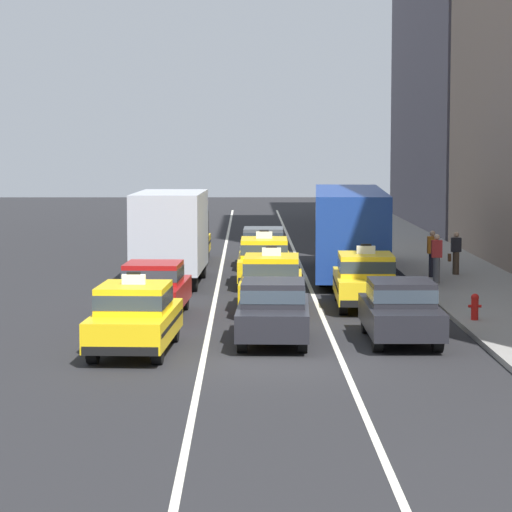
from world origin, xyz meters
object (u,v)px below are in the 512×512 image
Objects in this scene: taxi_center_third at (264,261)px; sedan_center_fourth at (263,246)px; sedan_center_nearest at (273,309)px; sedan_left_second at (154,288)px; taxi_left_fourth at (187,241)px; pedestrian_trailing at (456,253)px; taxi_right_second at (365,279)px; sedan_right_nearest at (401,309)px; taxi_center_second at (272,282)px; bus_right_third at (349,228)px; pedestrian_near_crosswalk at (432,253)px; box_truck_left_third at (172,233)px; fire_hydrant at (475,306)px; pedestrian_by_storefront at (437,258)px; taxi_left_nearest at (135,316)px.

taxi_center_third is 1.06× the size of sedan_center_fourth.
sedan_left_second is at bearing 126.59° from sedan_center_nearest.
taxi_left_fourth reaches higher than pedestrian_trailing.
sedan_center_fourth is 0.94× the size of taxi_right_second.
sedan_left_second is 7.91m from sedan_right_nearest.
bus_right_third is at bearing 71.45° from taxi_center_second.
taxi_left_fourth is 20.52m from sedan_center_nearest.
pedestrian_near_crosswalk reaches higher than sedan_left_second.
box_truck_left_third is 4.49× the size of pedestrian_trailing.
box_truck_left_third is at bearing 132.04° from fire_hydrant.
bus_right_third reaches higher than sedan_center_nearest.
sedan_center_nearest is at bearing -90.74° from taxi_center_second.
pedestrian_near_crosswalk is at bearing 65.51° from sedan_center_nearest.
fire_hydrant is (8.94, -1.67, -0.30)m from sedan_left_second.
pedestrian_by_storefront is at bearing -51.46° from bus_right_third.
taxi_center_second is 6.23m from fire_hydrant.
taxi_center_second reaches higher than sedan_center_nearest.
taxi_right_second is at bearing 65.06° from sedan_center_nearest.
box_truck_left_third is 9.64× the size of fire_hydrant.
sedan_center_fourth reaches higher than fire_hydrant.
sedan_center_nearest is 15.70m from pedestrian_trailing.
sedan_left_second is 9.10m from fire_hydrant.
pedestrian_near_crosswalk is at bearing 51.69° from taxi_center_second.
taxi_left_fourth is 1.00× the size of taxi_center_third.
pedestrian_trailing reaches higher than sedan_right_nearest.
sedan_left_second is 2.61× the size of pedestrian_near_crosswalk.
taxi_center_second is at bearing -135.29° from pedestrian_by_storefront.
pedestrian_by_storefront is at bearing -48.53° from sedan_center_fourth.
pedestrian_by_storefront is at bearing 44.71° from taxi_center_second.
box_truck_left_third is at bearing 115.71° from taxi_center_second.
taxi_center_third is 0.40× the size of bus_right_third.
sedan_center_nearest and sedan_center_fourth have the same top height.
pedestrian_near_crosswalk is at bearing 65.93° from taxi_right_second.
sedan_left_second and sedan_center_fourth have the same top height.
pedestrian_near_crosswalk is at bearing -140.39° from pedestrian_trailing.
pedestrian_trailing is (10.36, 9.54, 0.08)m from sedan_left_second.
bus_right_third reaches higher than pedestrian_trailing.
sedan_left_second is 8.26m from box_truck_left_third.
sedan_right_nearest is 6.25m from taxi_right_second.
sedan_right_nearest is (3.26, -11.91, -0.03)m from taxi_center_third.
sedan_center_nearest is 18.14m from sedan_center_fourth.
pedestrian_by_storefront is at bearing 36.99° from sedan_left_second.
fire_hydrant is (5.60, 2.84, -0.30)m from sedan_center_nearest.
pedestrian_trailing is (1.11, 2.58, -0.08)m from pedestrian_by_storefront.
bus_right_third reaches higher than taxi_left_nearest.
box_truck_left_third reaches higher than taxi_center_third.
taxi_left_fourth is at bearing 98.92° from sedan_center_nearest.
sedan_center_fourth is (0.00, 18.14, 0.00)m from sedan_center_nearest.
taxi_center_third reaches higher than sedan_center_nearest.
taxi_left_nearest is 1.01× the size of taxi_center_second.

